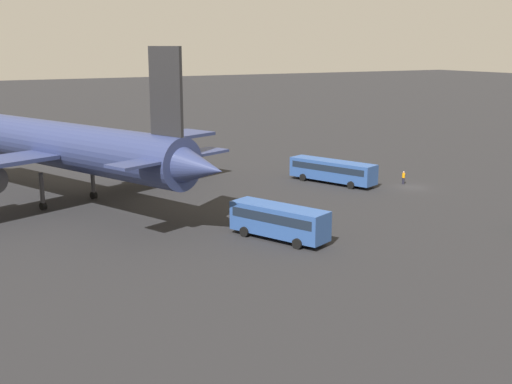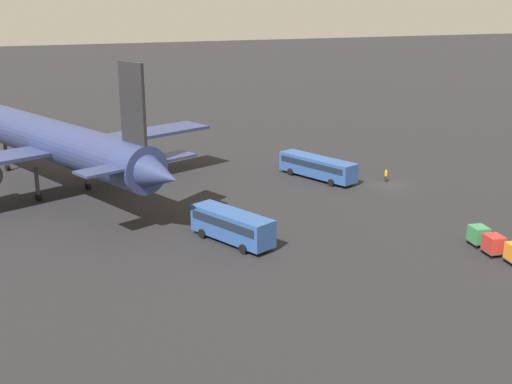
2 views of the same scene
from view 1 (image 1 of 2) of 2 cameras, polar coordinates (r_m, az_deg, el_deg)
name	(u,v)px [view 1 (image 1 of 2)]	position (r m, az deg, el deg)	size (l,w,h in m)	color
ground_plane	(411,187)	(87.07, 13.59, 0.44)	(600.00, 600.00, 0.00)	#232326
airplane	(58,145)	(78.61, -17.21, 3.98)	(50.35, 43.66, 18.22)	navy
shuttle_bus_near	(333,170)	(87.28, 6.82, 1.98)	(12.64, 7.02, 3.08)	#2D5199
shuttle_bus_far	(279,219)	(61.62, 2.06, -2.46)	(10.39, 6.53, 3.28)	#2D5199
worker_person	(403,178)	(88.56, 12.98, 1.25)	(0.38, 0.38, 1.74)	#1E1E2D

